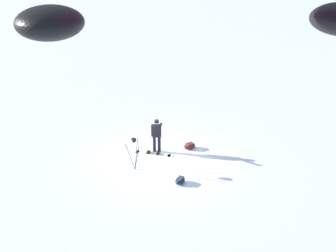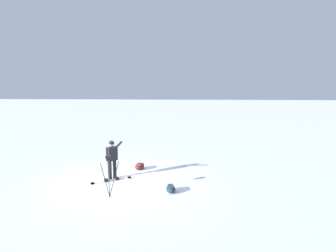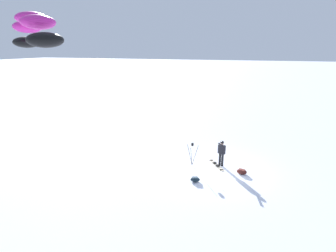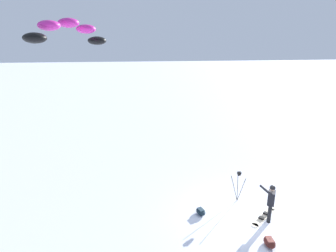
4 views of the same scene
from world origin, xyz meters
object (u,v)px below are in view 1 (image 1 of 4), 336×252
at_px(snowboarder, 157,132).
at_px(gear_bag_small, 190,146).
at_px(snowboard, 153,153).
at_px(camera_tripod, 134,148).
at_px(gear_bag_large, 180,180).

xyz_separation_m(snowboarder, gear_bag_small, (-1.30, 0.80, -0.81)).
bearing_deg(snowboard, camera_tripod, 19.64).
bearing_deg(camera_tripod, gear_bag_large, 108.48).
xyz_separation_m(camera_tripod, gear_bag_small, (-2.98, 0.24, -0.87)).
bearing_deg(gear_bag_small, gear_bag_large, 37.27).
distance_m(snowboard, camera_tripod, 1.80).
xyz_separation_m(snowboard, gear_bag_small, (-1.57, 0.74, 0.12)).
bearing_deg(snowboarder, snowboard, 12.39).
distance_m(snowboarder, camera_tripod, 1.77).
distance_m(snowboarder, snowboard, 0.98).
relative_size(snowboard, camera_tripod, 1.12).
xyz_separation_m(snowboard, gear_bag_large, (0.75, 2.50, 0.11)).
distance_m(snowboarder, gear_bag_small, 1.73).
bearing_deg(snowboarder, gear_bag_large, 68.44).
bearing_deg(camera_tripod, gear_bag_small, 175.47).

